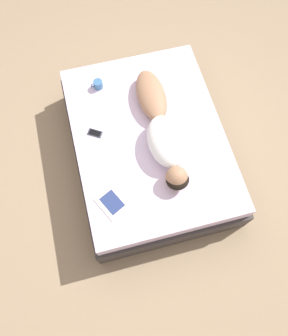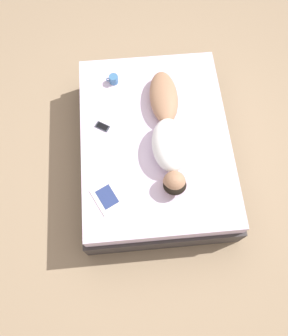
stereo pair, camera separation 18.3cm
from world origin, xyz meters
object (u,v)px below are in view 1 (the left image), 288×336
object	(u,v)px
person	(162,130)
cell_phone	(95,133)
open_magazine	(121,195)
coffee_mug	(98,84)

from	to	relation	value
person	cell_phone	distance (m)	0.66
open_magazine	cell_phone	distance (m)	0.68
coffee_mug	cell_phone	xyz separation A→B (m)	(0.14, 0.52, -0.04)
person	cell_phone	world-z (taller)	person
person	cell_phone	size ratio (longest dim) A/B	8.60
open_magazine	cell_phone	world-z (taller)	same
cell_phone	open_magazine	bearing A→B (deg)	40.96
open_magazine	cell_phone	bearing A→B (deg)	-108.03
open_magazine	person	bearing A→B (deg)	-163.25
person	cell_phone	xyz separation A→B (m)	(0.62, -0.18, -0.10)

